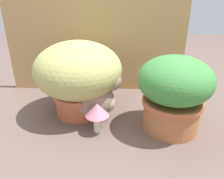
% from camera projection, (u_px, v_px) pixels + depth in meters
% --- Properties ---
extents(ground_plane, '(6.00, 6.00, 0.00)m').
position_uv_depth(ground_plane, '(90.00, 123.00, 1.16)').
color(ground_plane, brown).
extents(cardboard_backdrop, '(1.23, 0.03, 0.77)m').
position_uv_depth(cardboard_backdrop, '(96.00, 36.00, 1.45)').
color(cardboard_backdrop, tan).
rests_on(cardboard_backdrop, ground).
extents(grass_planter, '(0.48, 0.48, 0.42)m').
position_uv_depth(grass_planter, '(78.00, 74.00, 1.17)').
color(grass_planter, '#BD5E3C').
rests_on(grass_planter, ground).
extents(leafy_planter, '(0.36, 0.36, 0.39)m').
position_uv_depth(leafy_planter, '(174.00, 91.00, 1.03)').
color(leafy_planter, '#B26C3C').
rests_on(leafy_planter, ground).
extents(cat, '(0.38, 0.17, 0.32)m').
position_uv_depth(cat, '(94.00, 98.00, 1.16)').
color(cat, gray).
rests_on(cat, ground).
extents(mushroom_ornament_pink, '(0.12, 0.12, 0.16)m').
position_uv_depth(mushroom_ornament_pink, '(97.00, 112.00, 1.04)').
color(mushroom_ornament_pink, silver).
rests_on(mushroom_ornament_pink, ground).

